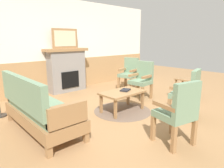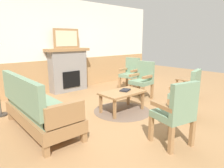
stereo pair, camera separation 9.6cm
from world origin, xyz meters
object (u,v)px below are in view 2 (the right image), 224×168
Objects in this scene: armchair_front_center at (188,92)px; side_table at (187,83)px; armchair_by_window_left at (131,72)px; book_on_table at (125,90)px; armchair_near_fireplace at (143,78)px; coffee_table at (122,94)px; armchair_front_left at (176,111)px; couch at (38,108)px; framed_picture at (66,39)px; fireplace at (68,70)px.

armchair_front_center is 1.78× the size of side_table.
book_on_table is at bearing -140.04° from armchair_by_window_left.
book_on_table is 0.24× the size of armchair_near_fireplace.
armchair_front_left is (-0.42, -1.54, 0.15)m from coffee_table.
armchair_front_center is at bearing -151.39° from side_table.
armchair_near_fireplace is 1.00× the size of armchair_by_window_left.
armchair_by_window_left is at bearing 16.32° from couch.
framed_picture is 0.82× the size of armchair_front_left.
armchair_front_left is (-0.42, -3.88, -1.02)m from framed_picture.
framed_picture is at bearing 144.79° from armchair_by_window_left.
couch is 1.84× the size of armchair_front_left.
coffee_table is 1.91m from side_table.
book_on_table is at bearing 7.41° from coffee_table.
armchair_by_window_left and armchair_front_left have the same top height.
couch is 3.27× the size of side_table.
coffee_table is 1.32m from armchair_front_center.
armchair_front_center is at bearing -78.84° from fireplace.
armchair_near_fireplace is at bearing 75.05° from armchair_front_center.
coffee_table is (1.72, -0.28, -0.01)m from couch.
framed_picture is at bearing 101.16° from armchair_front_center.
fireplace reaches higher than coffee_table.
book_on_table is 0.24× the size of armchair_front_left.
book_on_table is at bearing -8.25° from couch.
book_on_table is at bearing -161.63° from armchair_near_fireplace.
coffee_table is 0.98× the size of armchair_near_fireplace.
armchair_near_fireplace is at bearing -61.80° from fireplace.
armchair_by_window_left is (1.56, 1.24, 0.15)m from coffee_table.
couch and armchair_front_left have the same top height.
book_on_table is at bearing -87.65° from fireplace.
armchair_by_window_left is at bearing 54.53° from armchair_front_left.
framed_picture is at bearing 83.78° from armchair_front_left.
armchair_by_window_left is 2.52m from armchair_front_center.
side_table is (1.85, -0.49, 0.05)m from coffee_table.
couch and armchair_by_window_left have the same top height.
armchair_near_fireplace and armchair_front_center have the same top height.
armchair_by_window_left and armchair_front_center have the same top height.
armchair_front_center is at bearing -58.62° from coffee_table.
coffee_table is at bearing -90.05° from fireplace.
framed_picture reaches higher than armchair_near_fireplace.
couch is at bearing 167.93° from side_table.
armchair_front_left is 2.50m from side_table.
couch is at bearing -129.93° from framed_picture.
couch is (-1.72, -2.06, -1.16)m from framed_picture.
book_on_table is at bearing -87.65° from framed_picture.
fireplace reaches higher than armchair_by_window_left.
framed_picture is 4.03m from armchair_front_left.
armchair_near_fireplace is at bearing 1.24° from couch.
armchair_by_window_left is 1.78× the size of side_table.
couch reaches higher than side_table.
framed_picture is 2.93m from couch.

